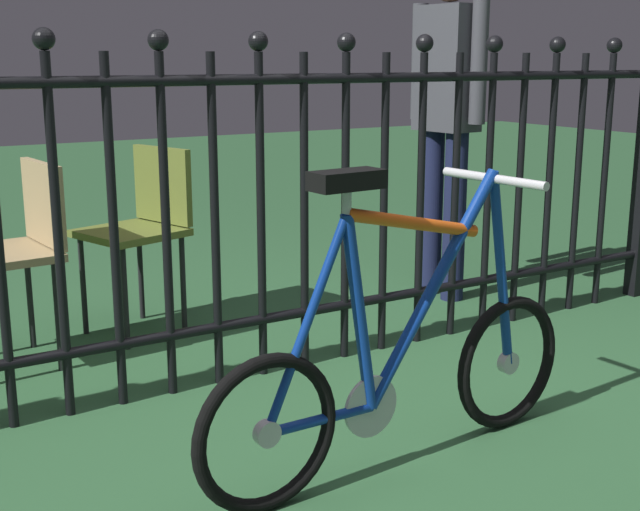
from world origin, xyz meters
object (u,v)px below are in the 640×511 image
object	(u,v)px
bicycle	(400,364)
person_visitor	(447,97)
chair_olive	(144,219)
chair_tan	(14,241)

from	to	relation	value
bicycle	person_visitor	world-z (taller)	person_visitor
bicycle	chair_olive	distance (m)	1.62
chair_tan	chair_olive	bearing A→B (deg)	15.28
chair_olive	person_visitor	xyz separation A→B (m)	(1.44, -0.25, 0.49)
chair_olive	person_visitor	distance (m)	1.54
chair_olive	chair_tan	bearing A→B (deg)	-164.72
bicycle	chair_tan	xyz separation A→B (m)	(-0.75, 1.44, 0.18)
chair_tan	person_visitor	size ratio (longest dim) A/B	0.48
chair_tan	bicycle	bearing A→B (deg)	-62.65
bicycle	chair_olive	bearing A→B (deg)	96.39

